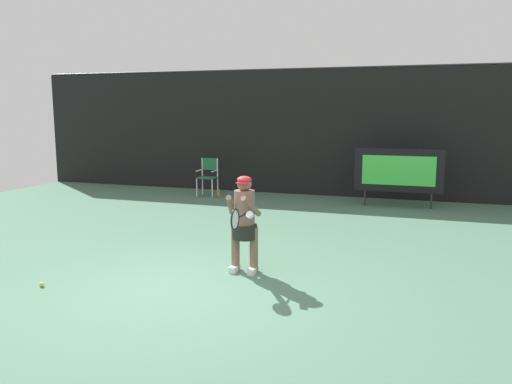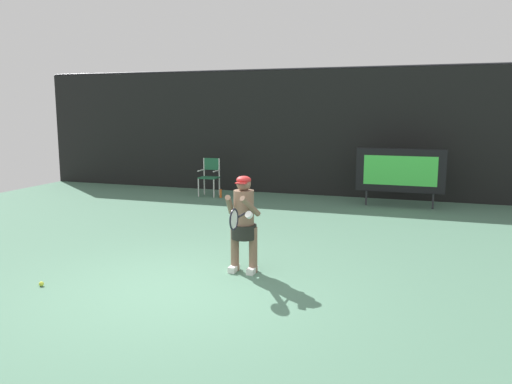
% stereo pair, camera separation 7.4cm
% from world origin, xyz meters
% --- Properties ---
extents(ground, '(18.00, 22.00, 0.03)m').
position_xyz_m(ground, '(0.00, -0.19, -0.01)').
color(ground, '#4B755D').
extents(backdrop_screen, '(18.00, 0.12, 3.66)m').
position_xyz_m(backdrop_screen, '(0.00, 8.50, 1.81)').
color(backdrop_screen, black).
rests_on(backdrop_screen, ground).
extents(scoreboard, '(2.20, 0.21, 1.50)m').
position_xyz_m(scoreboard, '(2.48, 7.30, 0.95)').
color(scoreboard, black).
rests_on(scoreboard, ground).
extents(umpire_chair, '(0.52, 0.44, 1.08)m').
position_xyz_m(umpire_chair, '(-2.83, 7.36, 0.62)').
color(umpire_chair, white).
rests_on(umpire_chair, ground).
extents(water_bottle, '(0.07, 0.07, 0.27)m').
position_xyz_m(water_bottle, '(-2.40, 7.15, 0.12)').
color(water_bottle, orange).
rests_on(water_bottle, ground).
extents(tennis_player, '(0.53, 0.60, 1.49)m').
position_xyz_m(tennis_player, '(0.53, 1.06, 0.82)').
color(tennis_player, white).
rests_on(tennis_player, ground).
extents(tennis_racket, '(0.03, 0.60, 0.31)m').
position_xyz_m(tennis_racket, '(0.62, 0.46, 0.96)').
color(tennis_racket, black).
extents(tennis_ball_loose, '(0.07, 0.07, 0.07)m').
position_xyz_m(tennis_ball_loose, '(-1.96, -0.49, 0.03)').
color(tennis_ball_loose, '#CCDB3D').
rests_on(tennis_ball_loose, ground).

